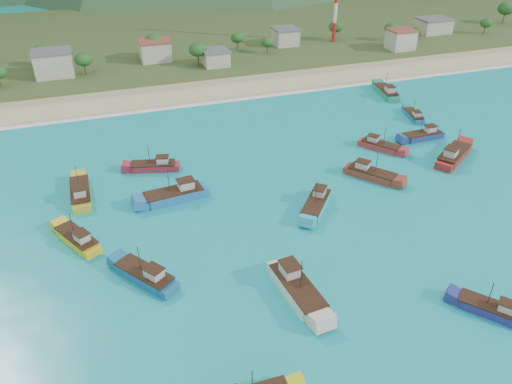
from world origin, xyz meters
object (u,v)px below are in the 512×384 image
object	(u,v)px
boat_10	(146,276)
boat_16	(175,195)
boat_23	(380,146)
boat_25	(297,289)
boat_24	(371,174)
boat_22	(316,205)
boat_7	(413,116)
boat_11	(81,194)
boat_21	(154,167)
boat_3	(423,136)
boat_29	(386,93)
boat_2	(78,240)
boat_4	(453,156)
boat_1	(491,310)

from	to	relation	value
boat_10	boat_16	world-z (taller)	boat_16
boat_10	boat_16	bearing A→B (deg)	32.28
boat_23	boat_25	size ratio (longest dim) A/B	0.73
boat_24	boat_25	world-z (taller)	boat_25
boat_22	boat_7	bearing A→B (deg)	-104.03
boat_11	boat_21	world-z (taller)	boat_11
boat_3	boat_10	xyz separation A→B (m)	(-66.94, -27.94, 0.08)
boat_7	boat_11	size ratio (longest dim) A/B	0.77
boat_23	boat_3	bearing A→B (deg)	149.54
boat_23	boat_29	xyz separation A→B (m)	(18.65, 28.18, 0.20)
boat_2	boat_10	distance (m)	15.60
boat_4	boat_22	distance (m)	35.89
boat_10	boat_21	world-z (taller)	boat_10
boat_1	boat_24	xyz separation A→B (m)	(3.14, 37.83, 0.13)
boat_10	boat_24	world-z (taller)	boat_10
boat_10	boat_11	bearing A→B (deg)	71.35
boat_23	boat_25	world-z (taller)	boat_25
boat_2	boat_22	world-z (taller)	boat_22
boat_24	boat_1	bearing A→B (deg)	47.58
boat_11	boat_21	distance (m)	15.90
boat_24	boat_7	bearing A→B (deg)	-175.49
boat_10	boat_23	size ratio (longest dim) A/B	1.15
boat_21	boat_25	distance (m)	45.05
boat_7	boat_16	bearing A→B (deg)	-152.41
boat_1	boat_4	world-z (taller)	boat_4
boat_29	boat_10	bearing A→B (deg)	-134.29
boat_22	boat_4	bearing A→B (deg)	-128.15
boat_21	boat_23	size ratio (longest dim) A/B	1.12
boat_3	boat_7	bearing A→B (deg)	-26.17
boat_2	boat_25	bearing A→B (deg)	-65.87
boat_1	boat_25	distance (m)	26.47
boat_4	boat_3	bearing A→B (deg)	146.47
boat_10	boat_24	bearing A→B (deg)	-16.71
boat_10	boat_7	bearing A→B (deg)	-7.26
boat_7	boat_10	distance (m)	81.58
boat_10	boat_25	bearing A→B (deg)	-61.88
boat_2	boat_10	bearing A→B (deg)	-82.07
boat_21	boat_24	xyz separation A→B (m)	(40.28, -17.12, 0.07)
boat_16	boat_22	distance (m)	25.96
boat_4	boat_24	size ratio (longest dim) A/B	1.19
boat_7	boat_25	distance (m)	71.06
boat_4	boat_23	xyz separation A→B (m)	(-11.94, 9.53, -0.30)
boat_11	boat_24	size ratio (longest dim) A/B	1.10
boat_3	boat_16	distance (m)	59.08
boat_1	boat_29	size ratio (longest dim) A/B	0.77
boat_21	boat_25	world-z (taller)	boat_25
boat_10	boat_11	size ratio (longest dim) A/B	0.94
boat_1	boat_22	distance (m)	33.48
boat_3	boat_16	bearing A→B (deg)	95.21
boat_4	boat_29	distance (m)	38.30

